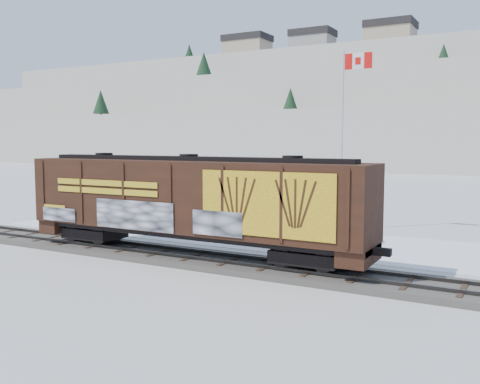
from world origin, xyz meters
The scene contains 8 objects.
ground centered at (0.00, 0.00, 0.00)m, with size 500.00×500.00×0.00m, color white.
rail_track centered at (0.00, 0.00, 0.15)m, with size 50.00×3.40×0.43m.
parking_strip centered at (0.00, 7.50, 0.01)m, with size 40.00×8.00×0.03m, color white.
hopper_railcar centered at (-2.40, -0.01, 3.01)m, with size 17.98×3.06×4.65m.
flagpole centered at (1.23, 12.36, 4.27)m, with size 2.30×0.90×11.54m.
car_silver centered at (-8.23, 6.74, 0.71)m, with size 1.60×3.99×1.36m, color #AFB0B6.
car_white centered at (2.07, 8.34, 0.81)m, with size 1.65×4.73×1.56m, color white.
car_dark centered at (1.50, 7.53, 0.64)m, with size 1.70×4.19×1.21m, color #212329.
Camera 1 is at (12.15, -21.23, 5.82)m, focal length 40.00 mm.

